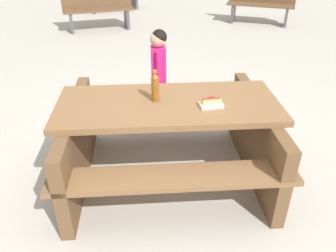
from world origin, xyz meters
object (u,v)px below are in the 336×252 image
(hotdog_tray, at_px, (211,103))
(child_in_coat, at_px, (159,67))
(park_bench_far, at_px, (261,3))
(picnic_table, at_px, (168,134))
(park_bench_near, at_px, (98,8))
(soda_bottle, at_px, (155,87))

(hotdog_tray, height_order, child_in_coat, child_in_coat)
(hotdog_tray, relative_size, park_bench_far, 0.12)
(picnic_table, xyz_separation_m, park_bench_near, (-0.91, 5.23, 0.00))
(park_bench_far, bearing_deg, picnic_table, -117.48)
(hotdog_tray, distance_m, park_bench_far, 5.98)
(soda_bottle, bearing_deg, picnic_table, -22.59)
(child_in_coat, bearing_deg, park_bench_far, 57.88)
(park_bench_far, bearing_deg, park_bench_near, -178.39)
(soda_bottle, bearing_deg, hotdog_tray, -19.92)
(soda_bottle, height_order, hotdog_tray, soda_bottle)
(child_in_coat, height_order, park_bench_near, child_in_coat)
(picnic_table, height_order, park_bench_near, park_bench_near)
(park_bench_near, bearing_deg, soda_bottle, -81.14)
(picnic_table, height_order, park_bench_far, park_bench_far)
(hotdog_tray, distance_m, child_in_coat, 1.09)
(picnic_table, height_order, soda_bottle, soda_bottle)
(child_in_coat, xyz_separation_m, park_bench_near, (-0.92, 4.30, -0.25))
(picnic_table, bearing_deg, hotdog_tray, -19.10)
(soda_bottle, distance_m, park_bench_far, 6.04)
(child_in_coat, distance_m, park_bench_near, 4.40)
(picnic_table, xyz_separation_m, soda_bottle, (-0.10, 0.04, 0.43))
(hotdog_tray, xyz_separation_m, park_bench_far, (2.45, 5.45, -0.33))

